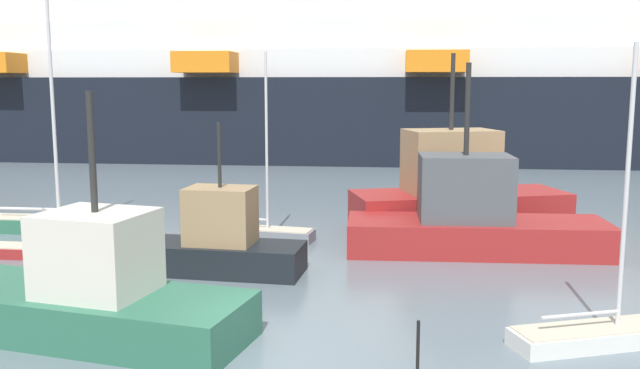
% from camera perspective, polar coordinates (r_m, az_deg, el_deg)
% --- Properties ---
extents(ground_plane, '(600.00, 600.00, 0.00)m').
position_cam_1_polar(ground_plane, '(14.53, -3.40, -14.84)').
color(ground_plane, slate).
extents(sailboat_0, '(5.67, 1.45, 10.23)m').
position_cam_1_polar(sailboat_0, '(28.56, -21.89, -2.73)').
color(sailboat_0, '#2D6B51').
rests_on(sailboat_0, ground_plane).
extents(sailboat_1, '(4.22, 1.70, 6.89)m').
position_cam_1_polar(sailboat_1, '(25.30, -5.13, -3.90)').
color(sailboat_1, gray).
rests_on(sailboat_1, ground_plane).
extents(sailboat_2, '(4.38, 2.38, 6.62)m').
position_cam_1_polar(sailboat_2, '(16.62, 22.82, -11.26)').
color(sailboat_2, white).
rests_on(sailboat_2, ground_plane).
extents(fishing_boat_0, '(8.06, 4.22, 5.60)m').
position_cam_1_polar(fishing_boat_0, '(16.53, -18.90, -8.85)').
color(fishing_boat_0, '#2D6B51').
rests_on(fishing_boat_0, ground_plane).
extents(fishing_boat_1, '(8.91, 5.14, 6.92)m').
position_cam_1_polar(fishing_boat_1, '(27.37, 11.39, -0.77)').
color(fishing_boat_1, maroon).
rests_on(fishing_boat_1, ground_plane).
extents(fishing_boat_2, '(5.73, 2.41, 4.60)m').
position_cam_1_polar(fishing_boat_2, '(21.04, -8.80, -4.90)').
color(fishing_boat_2, black).
rests_on(fishing_boat_2, ground_plane).
extents(fishing_boat_3, '(8.85, 2.93, 6.45)m').
position_cam_1_polar(fishing_boat_3, '(23.77, 12.73, -2.88)').
color(fishing_boat_3, maroon).
rests_on(fishing_boat_3, ground_plane).
extents(cruise_ship, '(113.24, 19.41, 22.03)m').
position_cam_1_polar(cruise_ship, '(56.31, -7.47, 9.77)').
color(cruise_ship, black).
rests_on(cruise_ship, ground_plane).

